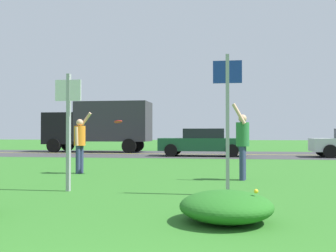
# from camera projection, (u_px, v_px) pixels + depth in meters

# --- Properties ---
(ground_plane) EXTENTS (120.00, 120.00, 0.00)m
(ground_plane) POSITION_uv_depth(u_px,v_px,m) (204.00, 173.00, 12.29)
(ground_plane) COLOR #2D6B23
(highway_strip) EXTENTS (120.00, 8.03, 0.01)m
(highway_strip) POSITION_uv_depth(u_px,v_px,m) (216.00, 154.00, 23.02)
(highway_strip) COLOR #38383A
(highway_strip) RESTS_ON ground
(highway_center_stripe) EXTENTS (120.00, 0.16, 0.00)m
(highway_center_stripe) POSITION_uv_depth(u_px,v_px,m) (216.00, 154.00, 23.02)
(highway_center_stripe) COLOR yellow
(highway_center_stripe) RESTS_ON ground
(daylily_clump_mid_center) EXTENTS (1.28, 1.39, 0.47)m
(daylily_clump_mid_center) POSITION_uv_depth(u_px,v_px,m) (226.00, 206.00, 5.52)
(daylily_clump_mid_center) COLOR #23661E
(daylily_clump_mid_center) RESTS_ON ground
(sign_post_near_path) EXTENTS (0.56, 0.10, 2.46)m
(sign_post_near_path) POSITION_uv_depth(u_px,v_px,m) (68.00, 120.00, 8.46)
(sign_post_near_path) COLOR #93969B
(sign_post_near_path) RESTS_ON ground
(sign_post_by_roadside) EXTENTS (0.56, 0.10, 2.76)m
(sign_post_by_roadside) POSITION_uv_depth(u_px,v_px,m) (228.00, 110.00, 7.88)
(sign_post_by_roadside) COLOR #93969B
(sign_post_by_roadside) RESTS_ON ground
(person_thrower_orange_shirt) EXTENTS (0.50, 0.52, 1.85)m
(person_thrower_orange_shirt) POSITION_uv_depth(u_px,v_px,m) (80.00, 141.00, 12.17)
(person_thrower_orange_shirt) COLOR orange
(person_thrower_orange_shirt) RESTS_ON ground
(person_catcher_green_shirt) EXTENTS (0.45, 0.52, 1.98)m
(person_catcher_green_shirt) POSITION_uv_depth(u_px,v_px,m) (242.00, 140.00, 10.44)
(person_catcher_green_shirt) COLOR #287038
(person_catcher_green_shirt) RESTS_ON ground
(frisbee_red) EXTENTS (0.25, 0.24, 0.11)m
(frisbee_red) POSITION_uv_depth(u_px,v_px,m) (118.00, 122.00, 11.90)
(frisbee_red) COLOR red
(car_dark_green_center_right) EXTENTS (4.50, 2.00, 1.45)m
(car_dark_green_center_right) POSITION_uv_depth(u_px,v_px,m) (203.00, 142.00, 21.35)
(car_dark_green_center_right) COLOR #194C2D
(car_dark_green_center_right) RESTS_ON ground
(box_truck_black) EXTENTS (6.70, 2.46, 3.20)m
(box_truck_black) POSITION_uv_depth(u_px,v_px,m) (100.00, 124.00, 25.97)
(box_truck_black) COLOR black
(box_truck_black) RESTS_ON ground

